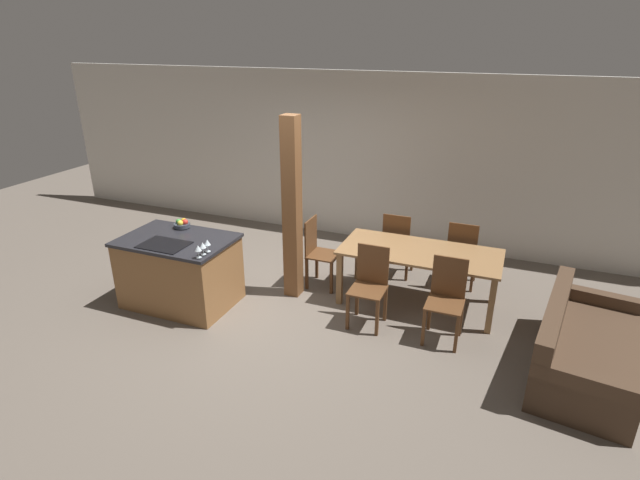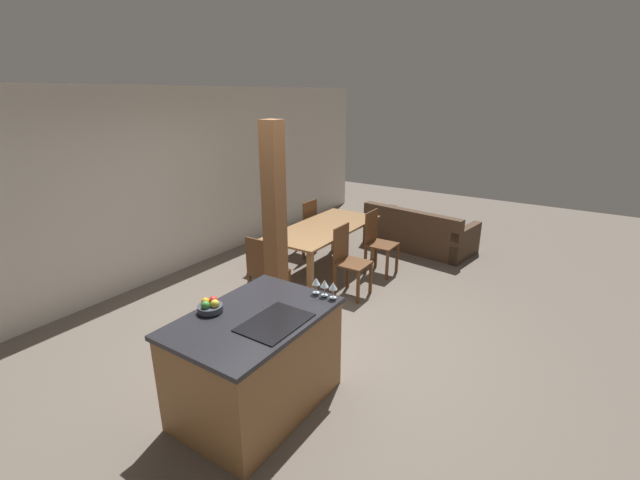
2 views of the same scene
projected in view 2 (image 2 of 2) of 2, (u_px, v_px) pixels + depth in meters
The scene contains 15 objects.
ground_plane at pixel (306, 338), 4.78m from camera, with size 16.00×16.00×0.00m, color #665B51.
wall_back at pixel (137, 190), 5.79m from camera, with size 11.20×0.08×2.70m.
kitchen_island at pixel (256, 361), 3.62m from camera, with size 1.36×0.93×0.90m.
fruit_bowl at pixel (210, 306), 3.51m from camera, with size 0.21×0.21×0.11m.
wine_glass_near at pixel (333, 286), 3.71m from camera, with size 0.07×0.07×0.15m.
wine_glass_middle at pixel (325, 284), 3.76m from camera, with size 0.07×0.07×0.15m.
wine_glass_far at pixel (316, 282), 3.80m from camera, with size 0.07×0.07×0.15m.
dining_table at pixel (324, 232), 6.34m from camera, with size 1.96×0.89×0.73m.
dining_chair_near_left at pixel (348, 259), 5.69m from camera, with size 0.40×0.40×0.95m.
dining_chair_near_right at pixel (378, 241), 6.38m from camera, with size 0.40×0.40×0.95m.
dining_chair_far_left at pixel (270, 241), 6.38m from camera, with size 0.40×0.40×0.95m.
dining_chair_far_right at pixel (304, 227), 7.08m from camera, with size 0.40×0.40×0.95m.
dining_chair_head_end at pixel (265, 271), 5.31m from camera, with size 0.40×0.40×0.95m.
couch at pixel (419, 234), 7.51m from camera, with size 1.14×1.93×0.74m.
timber_post at pixel (275, 229), 4.74m from camera, with size 0.20×0.20×2.34m.
Camera 2 is at (-3.39, -2.42, 2.60)m, focal length 24.00 mm.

